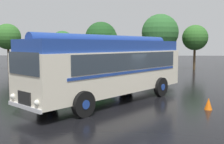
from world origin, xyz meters
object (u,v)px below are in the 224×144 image
object	(u,v)px
car_mid_left	(121,67)
traffic_cone	(208,104)
car_near_left	(90,67)
vintage_bus	(111,66)

from	to	relation	value
car_mid_left	traffic_cone	distance (m)	14.39
car_near_left	traffic_cone	distance (m)	15.39
car_mid_left	traffic_cone	bearing A→B (deg)	-73.24
vintage_bus	traffic_cone	distance (m)	5.16
car_near_left	car_mid_left	distance (m)	2.99
vintage_bus	car_near_left	world-z (taller)	vintage_bus
vintage_bus	car_mid_left	xyz separation A→B (m)	(0.45, 12.06, -1.05)
vintage_bus	traffic_cone	bearing A→B (deg)	-20.40
car_mid_left	car_near_left	bearing A→B (deg)	-177.28
vintage_bus	traffic_cone	xyz separation A→B (m)	(4.59, -1.71, -1.62)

